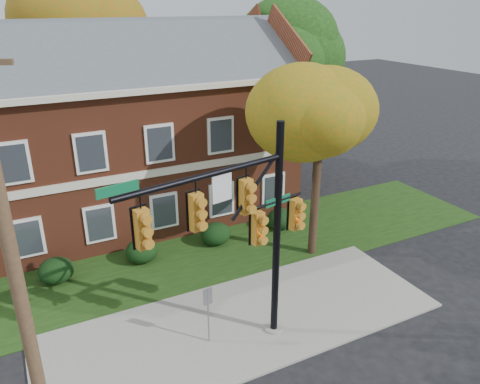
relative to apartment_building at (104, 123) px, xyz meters
name	(u,v)px	position (x,y,z in m)	size (l,w,h in m)	color
ground	(257,340)	(2.00, -11.95, -4.99)	(120.00, 120.00, 0.00)	black
sidewalk	(244,322)	(2.00, -10.95, -4.95)	(14.00, 5.00, 0.08)	gray
grass_strip	(191,258)	(2.00, -5.95, -4.97)	(30.00, 6.00, 0.04)	#193811
apartment_building	(104,123)	(0.00, 0.00, 0.00)	(18.80, 8.80, 9.74)	brown
hedge_left	(56,271)	(-3.50, -5.25, -4.46)	(1.40, 1.26, 1.05)	black
hedge_center	(142,251)	(0.00, -5.25, -4.46)	(1.40, 1.26, 1.05)	black
hedge_right	(216,234)	(3.50, -5.25, -4.46)	(1.40, 1.26, 1.05)	black
hedge_far_right	(280,219)	(7.00, -5.25, -4.46)	(1.40, 1.26, 1.05)	black
tree_near_right	(328,105)	(7.22, -8.09, 1.68)	(4.50, 4.25, 8.58)	black
tree_right_rear	(293,45)	(11.31, 0.86, 3.13)	(6.30, 5.95, 10.62)	black
tree_far_rear	(92,30)	(1.34, 7.84, 3.86)	(6.84, 6.46, 11.52)	black
traffic_signal	(244,222)	(1.40, -12.11, -0.42)	(6.50, 1.51, 7.37)	gray
utility_pole	(11,256)	(-4.66, -12.38, 0.20)	(1.51, 0.73, 10.23)	#4D3424
sign_post	(208,306)	(0.50, -11.36, -3.54)	(0.31, 0.06, 2.13)	slate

